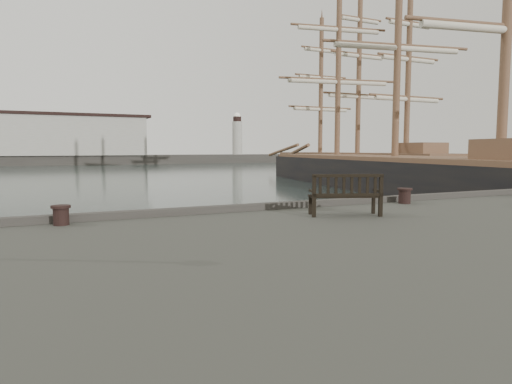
% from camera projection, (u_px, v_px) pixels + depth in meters
% --- Properties ---
extents(ground, '(400.00, 400.00, 0.00)m').
position_uv_depth(ground, '(275.00, 262.00, 13.19)').
color(ground, '#1C2726').
rests_on(ground, ground).
extents(breakwater, '(140.00, 9.50, 12.20)m').
position_uv_depth(breakwater, '(47.00, 144.00, 93.59)').
color(breakwater, '#383530').
rests_on(breakwater, ground).
extents(bench, '(1.89, 1.22, 1.03)m').
position_uv_depth(bench, '(345.00, 203.00, 11.55)').
color(bench, black).
rests_on(bench, quay).
extents(bollard_left, '(0.54, 0.54, 0.44)m').
position_uv_depth(bollard_left, '(61.00, 215.00, 10.11)').
color(bollard_left, black).
rests_on(bollard_left, quay).
extents(bollard_right, '(0.54, 0.54, 0.48)m').
position_uv_depth(bollard_right, '(405.00, 196.00, 14.14)').
color(bollard_right, black).
rests_on(bollard_right, quay).
extents(tall_ship_main, '(15.52, 40.76, 29.97)m').
position_uv_depth(tall_ship_main, '(394.00, 180.00, 37.10)').
color(tall_ship_main, black).
rests_on(tall_ship_main, ground).
extents(tall_ship_far, '(6.33, 29.44, 25.23)m').
position_uv_depth(tall_ship_far, '(357.00, 169.00, 56.26)').
color(tall_ship_far, black).
rests_on(tall_ship_far, ground).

